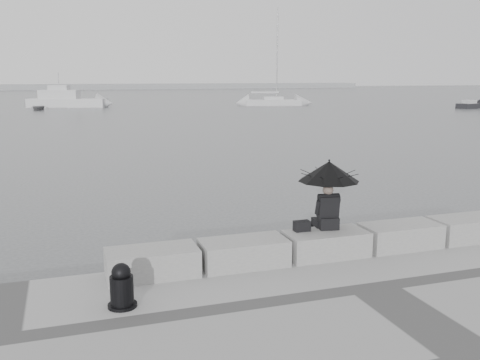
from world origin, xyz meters
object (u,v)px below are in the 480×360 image
object	(u,v)px
small_motorboat	(472,105)
dinghy	(38,108)
motor_cruiser	(67,100)
seated_person	(329,179)
sailboat_right	(273,102)
mooring_bollard	(122,289)

from	to	relation	value
small_motorboat	dinghy	world-z (taller)	small_motorboat
motor_cruiser	small_motorboat	bearing A→B (deg)	-2.38
small_motorboat	dinghy	xyz separation A→B (m)	(-51.51, 13.39, -0.05)
seated_person	motor_cruiser	bearing A→B (deg)	102.79
motor_cruiser	small_motorboat	size ratio (longest dim) A/B	2.05
sailboat_right	motor_cruiser	bearing A→B (deg)	-175.68
sailboat_right	small_motorboat	bearing A→B (deg)	-17.85
seated_person	mooring_bollard	xyz separation A→B (m)	(-4.17, -1.34, -1.21)
motor_cruiser	small_motorboat	world-z (taller)	motor_cruiser
motor_cruiser	mooring_bollard	bearing A→B (deg)	-71.80
sailboat_right	mooring_bollard	bearing A→B (deg)	-99.61
seated_person	sailboat_right	world-z (taller)	sailboat_right
mooring_bollard	motor_cruiser	world-z (taller)	motor_cruiser
mooring_bollard	seated_person	bearing A→B (deg)	17.79
seated_person	dinghy	world-z (taller)	seated_person
seated_person	dinghy	xyz separation A→B (m)	(-7.50, 59.03, -1.74)
mooring_bollard	sailboat_right	distance (m)	66.07
sailboat_right	small_motorboat	xyz separation A→B (m)	(21.46, -13.45, -0.21)
mooring_bollard	small_motorboat	size ratio (longest dim) A/B	0.14
seated_person	small_motorboat	world-z (taller)	seated_person
mooring_bollard	small_motorboat	world-z (taller)	mooring_bollard
mooring_bollard	small_motorboat	distance (m)	67.28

